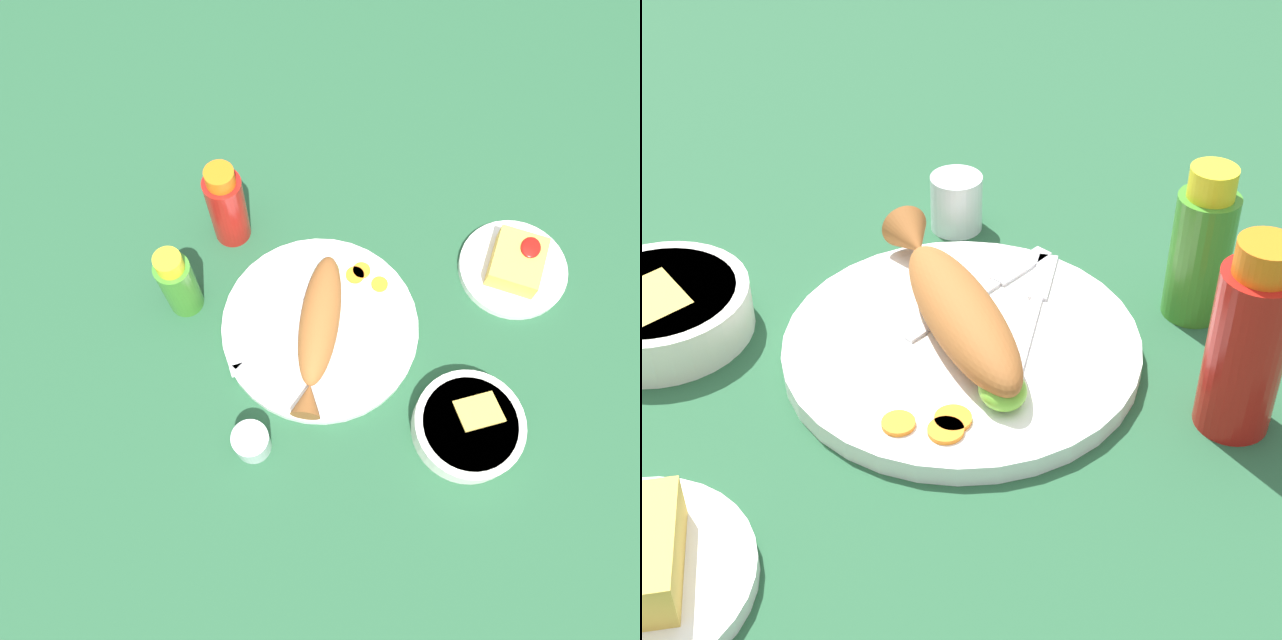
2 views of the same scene
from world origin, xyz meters
The scene contains 13 objects.
ground_plane centered at (0.00, 0.00, 0.00)m, with size 4.00×4.00×0.00m, color #235133.
main_plate centered at (0.00, 0.00, 0.01)m, with size 0.30×0.30×0.02m, color white.
fried_fish centered at (-0.02, 0.00, 0.04)m, with size 0.26×0.10×0.05m.
fork_near centered at (-0.07, 0.04, 0.02)m, with size 0.12×0.16×0.00m.
fork_far centered at (-0.03, 0.07, 0.02)m, with size 0.18×0.08×0.00m.
carrot_slice_near centered at (0.10, -0.07, 0.02)m, with size 0.03×0.03×0.00m, color orange.
carrot_slice_mid centered at (0.10, -0.02, 0.02)m, with size 0.03×0.03×0.00m, color orange.
carrot_slice_far centered at (0.11, -0.03, 0.02)m, with size 0.03×0.03×0.00m, color orange.
lime_wedge_main centered at (0.08, 0.02, 0.03)m, with size 0.04×0.04×0.02m, color #6BB233.
hot_sauce_bottle_red centered at (0.12, 0.20, 0.08)m, with size 0.06×0.06×0.17m.
hot_sauce_bottle_green centered at (-0.03, 0.22, 0.07)m, with size 0.05×0.05×0.15m.
salt_cup centered at (-0.20, 0.03, 0.03)m, with size 0.05×0.05×0.06m.
guacamole_bowl centered at (-0.08, -0.25, 0.02)m, with size 0.16×0.16×0.06m.
Camera 2 is at (0.64, -0.11, 0.54)m, focal length 55.00 mm.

